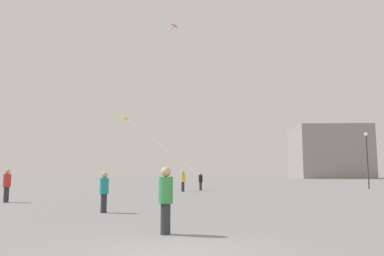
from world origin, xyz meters
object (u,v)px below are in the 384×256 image
at_px(person_in_red, 7,184).
at_px(lamppost_east, 367,151).
at_px(kite_magenta_diamond, 174,28).
at_px(person_in_teal, 104,190).
at_px(person_in_yellow, 183,180).
at_px(kite_amber_diamond, 126,118).
at_px(person_in_black, 201,181).
at_px(person_in_green, 166,197).
at_px(building_left_hall, 328,152).

bearing_deg(person_in_red, lamppost_east, -90.26).
relative_size(person_in_red, kite_magenta_diamond, 0.13).
relative_size(person_in_teal, kite_magenta_diamond, 0.12).
distance_m(person_in_yellow, kite_amber_diamond, 16.50).
height_order(person_in_teal, person_in_black, person_in_teal).
distance_m(person_in_red, kite_amber_diamond, 25.02).
height_order(person_in_teal, person_in_red, person_in_red).
height_order(person_in_black, kite_amber_diamond, kite_amber_diamond).
bearing_deg(person_in_green, kite_magenta_diamond, -30.07).
bearing_deg(person_in_green, kite_amber_diamond, -20.20).
bearing_deg(lamppost_east, person_in_red, -148.98).
bearing_deg(person_in_black, lamppost_east, -131.72).
xyz_separation_m(person_in_red, kite_amber_diamond, (1.68, 23.90, 7.20)).
relative_size(person_in_green, person_in_red, 0.98).
bearing_deg(building_left_hall, kite_amber_diamond, -128.88).
bearing_deg(person_in_yellow, person_in_red, 101.33).
distance_m(person_in_green, person_in_black, 23.33).
bearing_deg(kite_magenta_diamond, person_in_black, 15.44).
bearing_deg(person_in_red, kite_amber_diamond, -35.30).
xyz_separation_m(person_in_red, lamppost_east, (27.32, 16.43, 2.68)).
xyz_separation_m(person_in_yellow, kite_amber_diamond, (-7.57, 12.76, 7.23)).
distance_m(person_in_black, building_left_hall, 73.47).
xyz_separation_m(person_in_teal, building_left_hall, (38.46, 82.80, 5.88)).
relative_size(person_in_black, lamppost_east, 0.29).
relative_size(person_in_teal, person_in_green, 0.92).
distance_m(kite_magenta_diamond, building_left_hall, 75.42).
height_order(kite_amber_diamond, lamppost_east, kite_amber_diamond).
distance_m(person_in_green, lamppost_east, 32.01).
height_order(person_in_green, person_in_black, person_in_green).
height_order(person_in_green, kite_amber_diamond, kite_amber_diamond).
bearing_deg(person_in_green, person_in_black, -36.06).
bearing_deg(person_in_black, kite_magenta_diamond, 52.52).
distance_m(person_in_yellow, person_in_green, 21.31).
distance_m(person_in_black, person_in_red, 16.99).
bearing_deg(lamppost_east, person_in_teal, -133.93).
relative_size(building_left_hall, lamppost_east, 3.26).
bearing_deg(kite_amber_diamond, person_in_green, -76.75).
bearing_deg(building_left_hall, lamppost_east, -106.20).
xyz_separation_m(person_in_black, kite_magenta_diamond, (-2.40, -0.66, 14.13)).
bearing_deg(person_in_red, building_left_hall, -61.41).
distance_m(kite_amber_diamond, lamppost_east, 27.09).
bearing_deg(kite_amber_diamond, person_in_yellow, -59.32).
xyz_separation_m(person_in_green, building_left_hall, (35.45, 87.97, 5.80)).
bearing_deg(person_in_teal, kite_amber_diamond, 22.24).
height_order(person_in_yellow, person_in_green, person_in_green).
bearing_deg(person_in_yellow, person_in_black, -75.96).
height_order(person_in_yellow, kite_amber_diamond, kite_amber_diamond).
xyz_separation_m(kite_amber_diamond, lamppost_east, (25.64, -7.47, -4.52)).
relative_size(person_in_red, lamppost_east, 0.33).
relative_size(person_in_green, kite_amber_diamond, 0.16).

